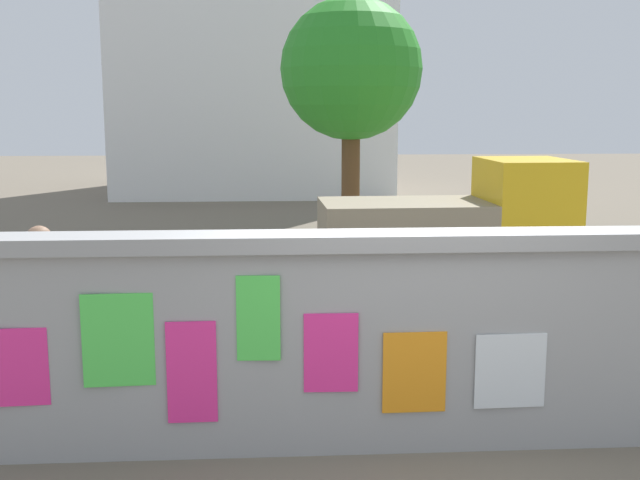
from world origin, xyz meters
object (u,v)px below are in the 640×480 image
(bicycle_far, at_px, (234,337))
(bicycle_near, at_px, (509,342))
(motorcycle, at_px, (246,282))
(tree_roadside, at_px, (351,71))
(auto_rickshaw_truck, at_px, (458,225))
(person_walking, at_px, (43,300))

(bicycle_far, bearing_deg, bicycle_near, -7.46)
(motorcycle, relative_size, tree_roadside, 0.41)
(bicycle_near, bearing_deg, motorcycle, 138.14)
(auto_rickshaw_truck, height_order, tree_roadside, tree_roadside)
(bicycle_far, bearing_deg, tree_roadside, 75.55)
(motorcycle, xyz_separation_m, bicycle_near, (2.59, -2.32, -0.10))
(person_walking, bearing_deg, auto_rickshaw_truck, 44.47)
(tree_roadside, bearing_deg, person_walking, -112.60)
(bicycle_near, bearing_deg, person_walking, -172.39)
(person_walking, xyz_separation_m, tree_roadside, (3.45, 8.29, 2.29))
(motorcycle, relative_size, person_walking, 1.17)
(auto_rickshaw_truck, relative_size, bicycle_far, 2.17)
(bicycle_near, height_order, bicycle_far, same)
(bicycle_far, height_order, person_walking, person_walking)
(bicycle_near, relative_size, bicycle_far, 1.00)
(person_walking, bearing_deg, motorcycle, 60.93)
(motorcycle, xyz_separation_m, bicycle_far, (-0.05, -1.97, -0.10))
(bicycle_far, height_order, tree_roadside, tree_roadside)
(auto_rickshaw_truck, bearing_deg, bicycle_near, -96.62)
(bicycle_near, relative_size, person_walking, 1.04)
(motorcycle, xyz_separation_m, person_walking, (-1.60, -2.88, 0.52))
(auto_rickshaw_truck, xyz_separation_m, motorcycle, (-3.06, -1.69, -0.44))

